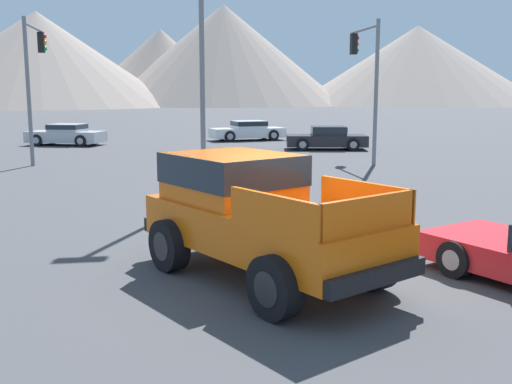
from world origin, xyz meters
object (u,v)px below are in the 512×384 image
(parked_car_dark, at_px, (327,138))
(traffic_light_crosswalk, at_px, (34,64))
(parked_car_silver, at_px, (66,134))
(orange_pickup_truck, at_px, (254,210))
(street_lamp_post, at_px, (201,12))
(parked_car_white, at_px, (248,130))
(traffic_light_main, at_px, (366,66))

(parked_car_dark, height_order, traffic_light_crosswalk, traffic_light_crosswalk)
(parked_car_silver, bearing_deg, orange_pickup_truck, -146.06)
(traffic_light_crosswalk, relative_size, street_lamp_post, 0.68)
(orange_pickup_truck, xyz_separation_m, traffic_light_crosswalk, (-6.65, 17.37, 3.02))
(orange_pickup_truck, distance_m, traffic_light_crosswalk, 18.84)
(street_lamp_post, bearing_deg, parked_car_silver, 109.43)
(parked_car_white, distance_m, street_lamp_post, 20.89)
(traffic_light_crosswalk, bearing_deg, traffic_light_main, -98.83)
(parked_car_dark, bearing_deg, parked_car_white, 36.95)
(parked_car_silver, bearing_deg, street_lamp_post, -141.39)
(traffic_light_main, bearing_deg, orange_pickup_truck, 154.84)
(orange_pickup_truck, xyz_separation_m, street_lamp_post, (-0.30, 7.30, 4.01))
(parked_car_white, relative_size, traffic_light_main, 0.82)
(parked_car_dark, bearing_deg, traffic_light_crosswalk, 114.37)
(traffic_light_main, bearing_deg, parked_car_silver, 53.50)
(parked_car_dark, xyz_separation_m, traffic_light_main, (0.06, -5.58, 3.44))
(traffic_light_main, xyz_separation_m, street_lamp_post, (-7.45, -7.93, 1.05))
(orange_pickup_truck, height_order, traffic_light_main, traffic_light_main)
(orange_pickup_truck, distance_m, traffic_light_main, 17.08)
(orange_pickup_truck, bearing_deg, parked_car_dark, 42.21)
(parked_car_white, distance_m, traffic_light_main, 12.95)
(orange_pickup_truck, bearing_deg, street_lamp_post, 63.37)
(parked_car_white, bearing_deg, traffic_light_main, -175.81)
(traffic_light_crosswalk, bearing_deg, parked_car_white, -46.67)
(traffic_light_main, height_order, traffic_light_crosswalk, traffic_light_crosswalk)
(orange_pickup_truck, distance_m, street_lamp_post, 8.33)
(traffic_light_crosswalk, bearing_deg, street_lamp_post, -147.80)
(orange_pickup_truck, bearing_deg, parked_car_white, 52.98)
(parked_car_dark, distance_m, traffic_light_crosswalk, 14.59)
(orange_pickup_truck, distance_m, parked_car_white, 27.55)
(parked_car_silver, height_order, street_lamp_post, street_lamp_post)
(parked_car_white, bearing_deg, traffic_light_crosswalk, 122.17)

